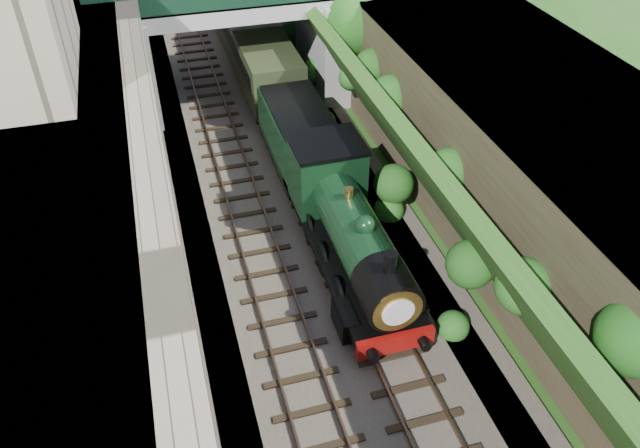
% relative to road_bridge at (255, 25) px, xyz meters
% --- Properties ---
extents(trackbed, '(10.00, 90.00, 0.20)m').
position_rel_road_bridge_xyz_m(trackbed, '(-0.94, -4.00, -3.98)').
color(trackbed, '#473F38').
rests_on(trackbed, ground).
extents(retaining_wall, '(1.00, 90.00, 7.00)m').
position_rel_road_bridge_xyz_m(retaining_wall, '(-6.44, -4.00, -0.58)').
color(retaining_wall, '#756B56').
rests_on(retaining_wall, ground).
extents(street_plateau_left, '(6.00, 90.00, 7.00)m').
position_rel_road_bridge_xyz_m(street_plateau_left, '(-9.94, -4.00, -0.58)').
color(street_plateau_left, '#262628').
rests_on(street_plateau_left, ground).
extents(street_plateau_right, '(8.00, 90.00, 6.25)m').
position_rel_road_bridge_xyz_m(street_plateau_right, '(8.56, -4.00, -0.95)').
color(street_plateau_right, '#262628').
rests_on(street_plateau_right, ground).
extents(embankment_slope, '(4.28, 90.00, 6.36)m').
position_rel_road_bridge_xyz_m(embankment_slope, '(4.09, -7.14, -1.26)').
color(embankment_slope, '#1E4714').
rests_on(embankment_slope, ground).
extents(track_left, '(2.50, 90.00, 0.20)m').
position_rel_road_bridge_xyz_m(track_left, '(-2.94, -4.00, -3.83)').
color(track_left, black).
rests_on(track_left, trackbed).
extents(track_right, '(2.50, 90.00, 0.20)m').
position_rel_road_bridge_xyz_m(track_right, '(0.26, -4.00, -3.83)').
color(track_right, black).
rests_on(track_right, trackbed).
extents(road_bridge, '(16.00, 6.40, 7.25)m').
position_rel_road_bridge_xyz_m(road_bridge, '(0.00, 0.00, 0.00)').
color(road_bridge, gray).
rests_on(road_bridge, ground).
extents(building_near, '(4.00, 8.00, 4.00)m').
position_rel_road_bridge_xyz_m(building_near, '(-10.44, -10.00, 4.92)').
color(building_near, gray).
rests_on(building_near, street_plateau_left).
extents(tree, '(3.60, 3.80, 6.60)m').
position_rel_road_bridge_xyz_m(tree, '(4.97, -2.83, 0.57)').
color(tree, black).
rests_on(tree, ground).
extents(locomotive, '(3.10, 10.22, 3.83)m').
position_rel_road_bridge_xyz_m(locomotive, '(0.26, -15.78, -2.18)').
color(locomotive, black).
rests_on(locomotive, trackbed).
extents(tender, '(2.70, 6.00, 3.05)m').
position_rel_road_bridge_xyz_m(tender, '(0.26, -8.42, -2.46)').
color(tender, black).
rests_on(tender, trackbed).
extents(coach_front, '(2.90, 18.00, 3.70)m').
position_rel_road_bridge_xyz_m(coach_front, '(0.26, 4.18, -2.03)').
color(coach_front, black).
rests_on(coach_front, trackbed).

